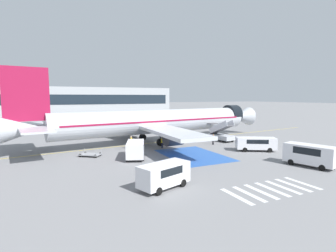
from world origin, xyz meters
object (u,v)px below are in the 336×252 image
at_px(boarding_stairs_forward, 221,135).
at_px(traffic_cone_0, 275,141).
at_px(fuel_tanker, 101,122).
at_px(service_van_1, 135,148).
at_px(ground_crew_0, 131,142).
at_px(baggage_cart, 90,154).
at_px(service_van_2, 256,143).
at_px(ground_crew_1, 213,139).
at_px(terminal_building, 54,101).
at_px(service_van_3, 164,173).
at_px(ground_crew_2, 162,142).
at_px(airliner, 156,121).
at_px(service_van_0, 310,154).

distance_m(boarding_stairs_forward, traffic_cone_0, 8.63).
xyz_separation_m(fuel_tanker, service_van_1, (-1.69, -30.74, -0.42)).
distance_m(ground_crew_0, traffic_cone_0, 23.11).
bearing_deg(boarding_stairs_forward, baggage_cart, 179.85).
bearing_deg(service_van_2, ground_crew_1, -128.91).
distance_m(service_van_1, terminal_building, 90.29).
height_order(service_van_3, terminal_building, terminal_building).
height_order(service_van_3, ground_crew_1, service_van_3).
xyz_separation_m(ground_crew_1, ground_crew_2, (-8.37, 0.84, -0.00)).
height_order(ground_crew_0, ground_crew_2, ground_crew_0).
height_order(airliner, service_van_0, airliner).
bearing_deg(service_van_3, ground_crew_2, 137.15).
distance_m(service_van_2, baggage_cart, 22.22).
height_order(service_van_2, ground_crew_1, service_van_2).
distance_m(service_van_0, ground_crew_0, 22.56).
relative_size(airliner, ground_crew_2, 27.05).
relative_size(service_van_3, terminal_building, 0.05).
relative_size(baggage_cart, terminal_building, 0.03).
height_order(service_van_0, ground_crew_0, service_van_0).
xyz_separation_m(service_van_0, service_van_2, (0.60, 8.64, -0.25)).
height_order(service_van_3, ground_crew_2, service_van_3).
bearing_deg(airliner, terminal_building, -177.99).
relative_size(airliner, service_van_1, 8.64).
height_order(ground_crew_2, terminal_building, terminal_building).
distance_m(service_van_0, service_van_3, 17.01).
bearing_deg(service_van_3, terminal_building, 163.44).
bearing_deg(service_van_2, boarding_stairs_forward, -155.20).
bearing_deg(service_van_2, service_van_3, -35.25).
bearing_deg(fuel_tanker, ground_crew_0, -174.90).
distance_m(airliner, service_van_3, 21.93).
height_order(service_van_0, ground_crew_2, service_van_0).
height_order(service_van_0, ground_crew_1, service_van_0).
xyz_separation_m(boarding_stairs_forward, ground_crew_1, (-3.32, -2.51, -0.01)).
bearing_deg(fuel_tanker, service_van_0, -155.25).
bearing_deg(boarding_stairs_forward, ground_crew_0, 174.54).
xyz_separation_m(service_van_2, service_van_3, (-17.60, -8.21, 0.09)).
xyz_separation_m(ground_crew_0, traffic_cone_0, (22.52, -5.15, -0.77)).
bearing_deg(ground_crew_2, fuel_tanker, 54.88).
bearing_deg(ground_crew_1, ground_crew_0, 55.34).
height_order(fuel_tanker, service_van_0, fuel_tanker).
bearing_deg(service_van_1, service_van_0, 164.25).
height_order(service_van_1, terminal_building, terminal_building).
relative_size(service_van_0, ground_crew_0, 2.91).
bearing_deg(terminal_building, traffic_cone_0, -71.32).
bearing_deg(traffic_cone_0, ground_crew_2, 167.65).
distance_m(airliner, traffic_cone_0, 19.48).
relative_size(fuel_tanker, terminal_building, 0.10).
height_order(service_van_2, service_van_3, service_van_3).
bearing_deg(service_van_0, airliner, 98.19).
bearing_deg(fuel_tanker, service_van_2, -150.08).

